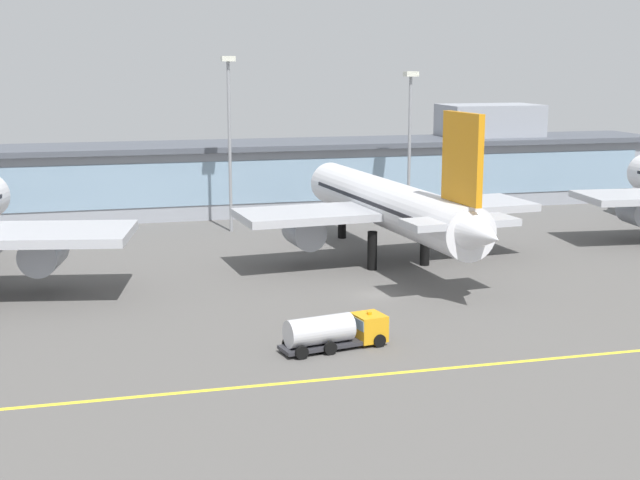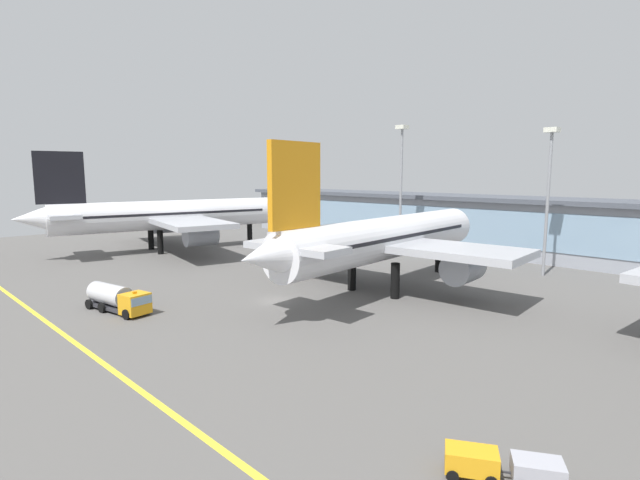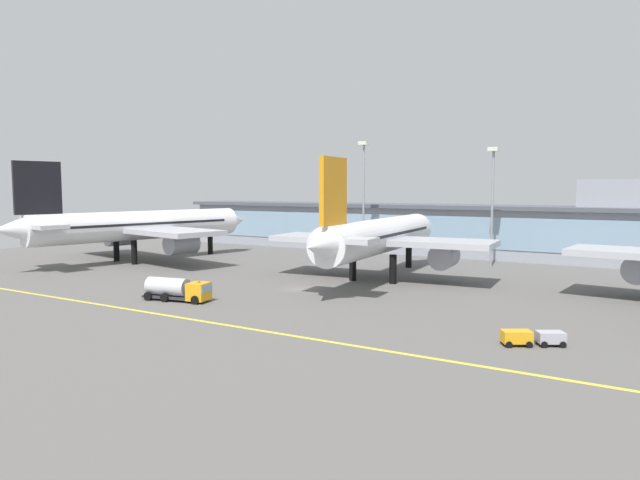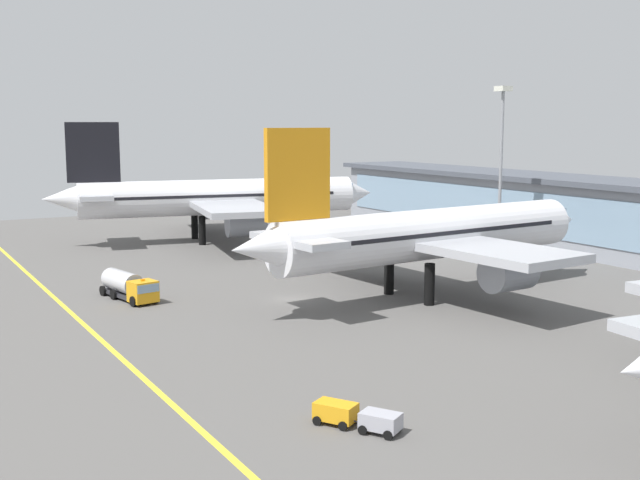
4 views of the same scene
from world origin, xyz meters
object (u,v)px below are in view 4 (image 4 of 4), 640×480
at_px(airliner_near_left, 217,198).
at_px(airliner_near_right, 429,235).
at_px(service_truck_far, 356,416).
at_px(fuel_tanker_truck, 130,286).
at_px(apron_light_mast_centre, 501,147).

xyz_separation_m(airliner_near_left, airliner_near_right, (49.95, 4.12, -0.21)).
bearing_deg(service_truck_far, fuel_tanker_truck, -29.11).
distance_m(airliner_near_right, service_truck_far, 39.91).
xyz_separation_m(fuel_tanker_truck, apron_light_mast_centre, (-0.50, 52.46, 14.02)).
distance_m(airliner_near_left, apron_light_mast_centre, 45.47).
xyz_separation_m(airliner_near_left, apron_light_mast_centre, (35.10, 27.59, 8.61)).
relative_size(airliner_near_right, fuel_tanker_truck, 5.20).
relative_size(airliner_near_left, apron_light_mast_centre, 2.23).
height_order(fuel_tanker_truck, apron_light_mast_centre, apron_light_mast_centre).
bearing_deg(airliner_near_left, fuel_tanker_truck, -113.82).
relative_size(airliner_near_left, airliner_near_right, 1.09).
distance_m(fuel_tanker_truck, apron_light_mast_centre, 54.30).
height_order(service_truck_far, apron_light_mast_centre, apron_light_mast_centre).
xyz_separation_m(service_truck_far, apron_light_mast_centre, (-43.31, 50.81, 14.74)).
xyz_separation_m(airliner_near_right, service_truck_far, (28.47, -27.34, -5.92)).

